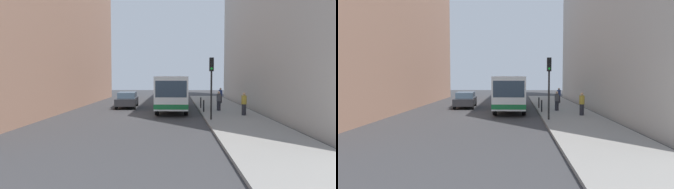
% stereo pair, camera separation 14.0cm
% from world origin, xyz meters
% --- Properties ---
extents(ground_plane, '(80.00, 80.00, 0.00)m').
position_xyz_m(ground_plane, '(0.00, 0.00, 0.00)').
color(ground_plane, '#38383A').
extents(sidewalk, '(4.40, 40.00, 0.15)m').
position_xyz_m(sidewalk, '(5.40, 0.00, 0.07)').
color(sidewalk, gray).
rests_on(sidewalk, ground).
extents(building_left, '(7.00, 32.00, 13.82)m').
position_xyz_m(building_left, '(-11.50, 4.00, 6.91)').
color(building_left, '#936B56').
rests_on(building_left, ground).
extents(building_right, '(7.00, 32.00, 17.37)m').
position_xyz_m(building_right, '(11.50, 4.00, 8.69)').
color(building_right, '#BCB7AD').
rests_on(building_right, ground).
extents(bus, '(2.60, 11.04, 3.00)m').
position_xyz_m(bus, '(0.89, 4.28, 1.73)').
color(bus, white).
rests_on(bus, ground).
extents(car_beside_bus, '(2.03, 4.48, 1.48)m').
position_xyz_m(car_beside_bus, '(-3.43, 5.59, 0.78)').
color(car_beside_bus, black).
rests_on(car_beside_bus, ground).
extents(car_behind_bus, '(1.90, 4.42, 1.48)m').
position_xyz_m(car_behind_bus, '(0.10, 15.35, 0.78)').
color(car_behind_bus, silver).
rests_on(car_behind_bus, ground).
extents(traffic_light, '(0.28, 0.33, 4.10)m').
position_xyz_m(traffic_light, '(3.55, -2.96, 3.01)').
color(traffic_light, black).
rests_on(traffic_light, sidewalk).
extents(bollard_near, '(0.11, 0.11, 0.95)m').
position_xyz_m(bollard_near, '(3.45, 1.28, 0.62)').
color(bollard_near, black).
rests_on(bollard_near, sidewalk).
extents(bollard_mid, '(0.11, 0.11, 0.95)m').
position_xyz_m(bollard_mid, '(3.45, 4.17, 0.62)').
color(bollard_mid, black).
rests_on(bollard_mid, sidewalk).
extents(pedestrian_near_signal, '(0.38, 0.38, 1.68)m').
position_xyz_m(pedestrian_near_signal, '(6.21, -0.75, 0.99)').
color(pedestrian_near_signal, '#26262D').
rests_on(pedestrian_near_signal, sidewalk).
extents(pedestrian_mid_sidewalk, '(0.38, 0.38, 1.61)m').
position_xyz_m(pedestrian_mid_sidewalk, '(4.79, 2.27, 0.95)').
color(pedestrian_mid_sidewalk, '#26262D').
rests_on(pedestrian_mid_sidewalk, sidewalk).
extents(pedestrian_far_sidewalk, '(0.38, 0.38, 1.59)m').
position_xyz_m(pedestrian_far_sidewalk, '(5.95, 9.19, 0.94)').
color(pedestrian_far_sidewalk, '#26262D').
rests_on(pedestrian_far_sidewalk, sidewalk).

